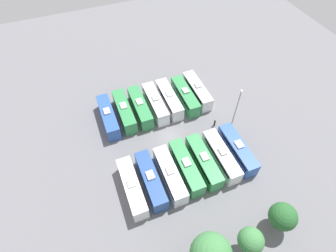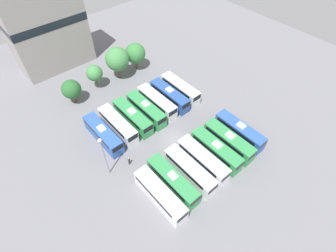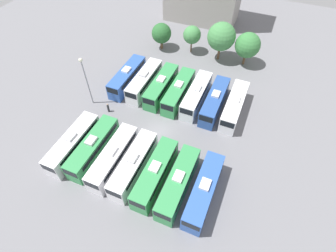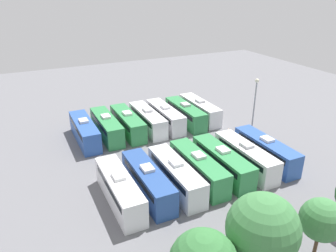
# 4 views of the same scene
# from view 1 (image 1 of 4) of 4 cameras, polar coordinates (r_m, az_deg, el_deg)

# --- Properties ---
(ground_plane) EXTENTS (113.38, 113.38, 0.00)m
(ground_plane) POSITION_cam_1_polar(r_m,az_deg,el_deg) (51.11, 0.31, -2.55)
(ground_plane) COLOR slate
(bus_0) EXTENTS (2.50, 10.31, 3.45)m
(bus_0) POSITION_cam_1_polar(r_m,az_deg,el_deg) (57.79, 6.37, 7.67)
(bus_0) COLOR white
(bus_0) RESTS_ON ground_plane
(bus_1) EXTENTS (2.50, 10.31, 3.45)m
(bus_1) POSITION_cam_1_polar(r_m,az_deg,el_deg) (56.38, 3.76, 6.56)
(bus_1) COLOR #338C4C
(bus_1) RESTS_ON ground_plane
(bus_2) EXTENTS (2.50, 10.31, 3.45)m
(bus_2) POSITION_cam_1_polar(r_m,az_deg,el_deg) (55.59, 0.28, 5.89)
(bus_2) COLOR silver
(bus_2) RESTS_ON ground_plane
(bus_3) EXTENTS (2.50, 10.31, 3.45)m
(bus_3) POSITION_cam_1_polar(r_m,az_deg,el_deg) (54.80, -2.75, 4.97)
(bus_3) COLOR white
(bus_3) RESTS_ON ground_plane
(bus_4) EXTENTS (2.50, 10.31, 3.45)m
(bus_4) POSITION_cam_1_polar(r_m,az_deg,el_deg) (54.29, -6.08, 4.12)
(bus_4) COLOR #338C4C
(bus_4) RESTS_ON ground_plane
(bus_5) EXTENTS (2.50, 10.31, 3.45)m
(bus_5) POSITION_cam_1_polar(r_m,az_deg,el_deg) (53.97, -9.47, 3.23)
(bus_5) COLOR #338C4C
(bus_5) RESTS_ON ground_plane
(bus_6) EXTENTS (2.50, 10.31, 3.45)m
(bus_6) POSITION_cam_1_polar(r_m,az_deg,el_deg) (53.61, -12.87, 2.03)
(bus_6) COLOR #2D56A8
(bus_6) RESTS_ON ground_plane
(bus_7) EXTENTS (2.50, 10.31, 3.45)m
(bus_7) POSITION_cam_1_polar(r_m,az_deg,el_deg) (49.12, 14.88, -4.95)
(bus_7) COLOR #2D56A8
(bus_7) RESTS_ON ground_plane
(bus_8) EXTENTS (2.50, 10.31, 3.45)m
(bus_8) POSITION_cam_1_polar(r_m,az_deg,el_deg) (47.66, 11.52, -6.44)
(bus_8) COLOR silver
(bus_8) RESTS_ON ground_plane
(bus_9) EXTENTS (2.50, 10.31, 3.45)m
(bus_9) POSITION_cam_1_polar(r_m,az_deg,el_deg) (46.57, 7.78, -7.63)
(bus_9) COLOR #338C4C
(bus_9) RESTS_ON ground_plane
(bus_10) EXTENTS (2.50, 10.31, 3.45)m
(bus_10) POSITION_cam_1_polar(r_m,az_deg,el_deg) (45.68, 3.98, -8.90)
(bus_10) COLOR #338C4C
(bus_10) RESTS_ON ground_plane
(bus_11) EXTENTS (2.50, 10.31, 3.45)m
(bus_11) POSITION_cam_1_polar(r_m,az_deg,el_deg) (44.86, 0.44, -10.55)
(bus_11) COLOR silver
(bus_11) RESTS_ON ground_plane
(bus_12) EXTENTS (2.50, 10.31, 3.45)m
(bus_12) POSITION_cam_1_polar(r_m,az_deg,el_deg) (44.49, -3.75, -11.63)
(bus_12) COLOR #284C93
(bus_12) RESTS_ON ground_plane
(bus_13) EXTENTS (2.50, 10.31, 3.45)m
(bus_13) POSITION_cam_1_polar(r_m,az_deg,el_deg) (44.18, -7.81, -13.13)
(bus_13) COLOR silver
(bus_13) RESTS_ON ground_plane
(worker_person) EXTENTS (0.36, 0.36, 1.76)m
(worker_person) POSITION_cam_1_polar(r_m,az_deg,el_deg) (53.20, 10.13, 0.71)
(worker_person) COLOR #333338
(worker_person) RESTS_ON ground_plane
(light_pole) EXTENTS (0.60, 0.60, 9.14)m
(light_pole) POSITION_cam_1_polar(r_m,az_deg,el_deg) (50.59, 15.03, 5.03)
(light_pole) COLOR gray
(light_pole) RESTS_ON ground_plane
(tree_0) EXTENTS (4.10, 4.10, 5.56)m
(tree_0) POSITION_cam_1_polar(r_m,az_deg,el_deg) (43.38, 23.71, -17.60)
(tree_0) COLOR brown
(tree_0) RESTS_ON ground_plane
(tree_1) EXTENTS (3.62, 3.62, 5.74)m
(tree_1) POSITION_cam_1_polar(r_m,az_deg,el_deg) (40.22, 17.58, -22.66)
(tree_1) COLOR brown
(tree_1) RESTS_ON ground_plane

